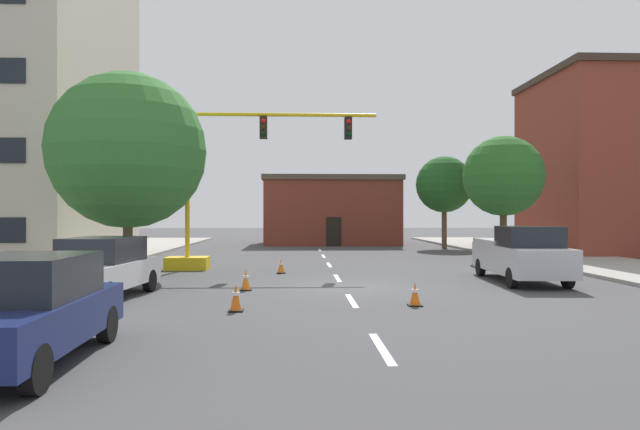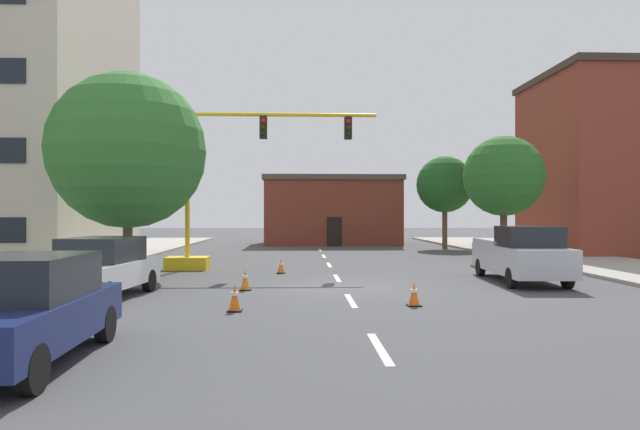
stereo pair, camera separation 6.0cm
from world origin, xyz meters
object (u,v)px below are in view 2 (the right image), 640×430
traffic_signal_gantry (214,218)px  traffic_cone_roadside_c (245,280)px  sedan_navy_near_left (23,309)px  tree_right_far (445,185)px  pickup_truck_silver (521,254)px  traffic_cone_roadside_a (414,294)px  traffic_cone_roadside_d (281,266)px  sedan_white_mid_left (101,267)px  traffic_cone_roadside_b (235,298)px  tree_left_near (128,151)px  tree_right_mid (504,176)px

traffic_signal_gantry → traffic_cone_roadside_c: bearing=-73.7°
traffic_cone_roadside_c → sedan_navy_near_left: bearing=-107.6°
tree_right_far → pickup_truck_silver: tree_right_far is taller
traffic_cone_roadside_a → traffic_cone_roadside_c: size_ratio=0.93×
tree_right_far → traffic_cone_roadside_d: tree_right_far is taller
sedan_white_mid_left → traffic_cone_roadside_c: 4.26m
sedan_navy_near_left → sedan_white_mid_left: size_ratio=0.98×
tree_right_far → traffic_cone_roadside_c: size_ratio=9.65×
traffic_cone_roadside_b → traffic_cone_roadside_d: (0.86, 8.90, -0.04)m
tree_left_near → traffic_cone_roadside_a: 12.78m
traffic_signal_gantry → tree_right_mid: (14.41, 4.46, 2.15)m
traffic_signal_gantry → sedan_white_mid_left: size_ratio=1.96×
tree_right_far → traffic_cone_roadside_a: bearing=-106.6°
tree_right_far → traffic_cone_roadside_b: bearing=-115.3°
tree_right_far → pickup_truck_silver: 19.89m
sedan_navy_near_left → traffic_cone_roadside_d: bearing=74.9°
tree_right_mid → traffic_cone_roadside_d: 13.65m
tree_right_mid → tree_right_far: size_ratio=1.00×
sedan_navy_near_left → traffic_cone_roadside_c: 9.02m
sedan_navy_near_left → traffic_cone_roadside_a: 9.19m
sedan_navy_near_left → traffic_cone_roadside_d: 14.17m
tree_right_far → traffic_cone_roadside_c: tree_right_far is taller
tree_right_mid → traffic_cone_roadside_b: (-12.34, -15.06, -4.06)m
pickup_truck_silver → traffic_cone_roadside_d: pickup_truck_silver is taller
traffic_cone_roadside_a → traffic_cone_roadside_d: 9.07m
sedan_white_mid_left → traffic_cone_roadside_c: bearing=21.2°
tree_left_near → sedan_white_mid_left: bearing=-80.5°
pickup_truck_silver → traffic_cone_roadside_b: bearing=-149.0°
tree_left_near → sedan_white_mid_left: size_ratio=1.67×
tree_right_mid → sedan_navy_near_left: bearing=-127.4°
tree_right_mid → traffic_cone_roadside_d: (-11.48, -6.16, -4.10)m
traffic_cone_roadside_c → traffic_cone_roadside_d: 5.17m
traffic_signal_gantry → pickup_truck_silver: traffic_signal_gantry is taller
traffic_signal_gantry → tree_left_near: (-2.89, -2.78, 2.58)m
tree_right_mid → sedan_navy_near_left: tree_right_mid is taller
sedan_navy_near_left → traffic_signal_gantry: bearing=87.2°
traffic_cone_roadside_d → traffic_cone_roadside_b: bearing=-95.5°
traffic_cone_roadside_c → traffic_signal_gantry: bearing=106.3°
tree_left_near → traffic_cone_roadside_c: (4.87, -3.99, -4.50)m
traffic_signal_gantry → traffic_cone_roadside_a: 12.14m
tree_right_far → sedan_white_mid_left: bearing=-124.9°
traffic_cone_roadside_a → traffic_cone_roadside_b: size_ratio=0.91×
tree_right_far → sedan_white_mid_left: tree_right_far is taller
sedan_navy_near_left → traffic_cone_roadside_b: bearing=59.3°
traffic_cone_roadside_d → sedan_white_mid_left: bearing=-126.6°
traffic_cone_roadside_a → traffic_signal_gantry: bearing=123.8°
traffic_signal_gantry → traffic_cone_roadside_b: size_ratio=13.40×
traffic_cone_roadside_a → traffic_cone_roadside_d: bearing=114.3°
traffic_cone_roadside_d → tree_left_near: bearing=-169.4°
traffic_cone_roadside_a → traffic_cone_roadside_c: 5.67m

